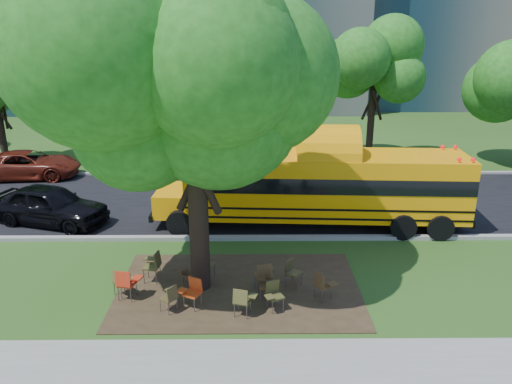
{
  "coord_description": "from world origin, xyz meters",
  "views": [
    {
      "loc": [
        1.39,
        -13.38,
        7.35
      ],
      "look_at": [
        1.53,
        3.03,
        1.8
      ],
      "focal_mm": 35.0,
      "sensor_mm": 36.0,
      "label": 1
    }
  ],
  "objects_px": {
    "chair_12": "(292,270)",
    "chair_7": "(323,283)",
    "chair_11": "(264,274)",
    "black_car": "(50,205)",
    "chair_0": "(127,282)",
    "chair_9": "(192,271)",
    "main_tree": "(194,102)",
    "chair_5": "(274,293)",
    "chair_4": "(243,299)",
    "bg_car_red": "(28,165)",
    "school_bus": "(322,185)",
    "chair_10": "(205,263)",
    "chair_3": "(192,290)",
    "chair_8": "(154,263)",
    "chair_6": "(268,283)",
    "chair_1": "(121,280)",
    "chair_2": "(170,296)"
  },
  "relations": [
    {
      "from": "school_bus",
      "to": "black_car",
      "type": "relative_size",
      "value": 2.58
    },
    {
      "from": "chair_9",
      "to": "chair_10",
      "type": "distance_m",
      "value": 0.65
    },
    {
      "from": "chair_5",
      "to": "chair_12",
      "type": "height_order",
      "value": "chair_5"
    },
    {
      "from": "chair_12",
      "to": "bg_car_red",
      "type": "height_order",
      "value": "bg_car_red"
    },
    {
      "from": "chair_2",
      "to": "chair_10",
      "type": "relative_size",
      "value": 0.94
    },
    {
      "from": "chair_5",
      "to": "main_tree",
      "type": "bearing_deg",
      "value": -54.38
    },
    {
      "from": "chair_3",
      "to": "chair_11",
      "type": "bearing_deg",
      "value": -130.35
    },
    {
      "from": "chair_8",
      "to": "chair_6",
      "type": "bearing_deg",
      "value": -99.15
    },
    {
      "from": "school_bus",
      "to": "chair_10",
      "type": "distance_m",
      "value": 5.92
    },
    {
      "from": "chair_2",
      "to": "bg_car_red",
      "type": "distance_m",
      "value": 15.26
    },
    {
      "from": "main_tree",
      "to": "chair_5",
      "type": "distance_m",
      "value": 5.47
    },
    {
      "from": "chair_10",
      "to": "chair_2",
      "type": "bearing_deg",
      "value": -2.51
    },
    {
      "from": "chair_12",
      "to": "chair_7",
      "type": "bearing_deg",
      "value": 81.12
    },
    {
      "from": "main_tree",
      "to": "chair_11",
      "type": "bearing_deg",
      "value": -8.2
    },
    {
      "from": "chair_5",
      "to": "chair_8",
      "type": "xyz_separation_m",
      "value": [
        -3.5,
        1.61,
        0.08
      ]
    },
    {
      "from": "chair_5",
      "to": "chair_11",
      "type": "xyz_separation_m",
      "value": [
        -0.23,
        0.98,
        0.05
      ]
    },
    {
      "from": "school_bus",
      "to": "chair_0",
      "type": "xyz_separation_m",
      "value": [
        -6.11,
        -5.42,
        -1.04
      ]
    },
    {
      "from": "chair_0",
      "to": "chair_4",
      "type": "distance_m",
      "value": 3.35
    },
    {
      "from": "school_bus",
      "to": "chair_7",
      "type": "height_order",
      "value": "school_bus"
    },
    {
      "from": "main_tree",
      "to": "chair_4",
      "type": "xyz_separation_m",
      "value": [
        1.25,
        -1.58,
        -4.89
      ]
    },
    {
      "from": "chair_3",
      "to": "black_car",
      "type": "xyz_separation_m",
      "value": [
        -6.13,
        6.07,
        0.24
      ]
    },
    {
      "from": "chair_9",
      "to": "main_tree",
      "type": "bearing_deg",
      "value": -124.98
    },
    {
      "from": "school_bus",
      "to": "chair_10",
      "type": "relative_size",
      "value": 13.61
    },
    {
      "from": "chair_1",
      "to": "chair_3",
      "type": "height_order",
      "value": "chair_3"
    },
    {
      "from": "chair_5",
      "to": "chair_6",
      "type": "xyz_separation_m",
      "value": [
        -0.13,
        0.54,
        0.0
      ]
    },
    {
      "from": "chair_8",
      "to": "chair_5",
      "type": "bearing_deg",
      "value": -106.32
    },
    {
      "from": "chair_7",
      "to": "bg_car_red",
      "type": "height_order",
      "value": "bg_car_red"
    },
    {
      "from": "chair_1",
      "to": "chair_6",
      "type": "distance_m",
      "value": 4.14
    },
    {
      "from": "chair_8",
      "to": "chair_0",
      "type": "bearing_deg",
      "value": 161.18
    },
    {
      "from": "chair_7",
      "to": "chair_10",
      "type": "height_order",
      "value": "same"
    },
    {
      "from": "chair_1",
      "to": "chair_8",
      "type": "bearing_deg",
      "value": 88.73
    },
    {
      "from": "chair_7",
      "to": "chair_8",
      "type": "distance_m",
      "value": 5.01
    },
    {
      "from": "chair_0",
      "to": "chair_9",
      "type": "relative_size",
      "value": 1.12
    },
    {
      "from": "chair_6",
      "to": "chair_8",
      "type": "relative_size",
      "value": 0.88
    },
    {
      "from": "chair_10",
      "to": "main_tree",
      "type": "bearing_deg",
      "value": 11.9
    },
    {
      "from": "main_tree",
      "to": "bg_car_red",
      "type": "xyz_separation_m",
      "value": [
        -9.65,
        11.03,
        -4.73
      ]
    },
    {
      "from": "chair_6",
      "to": "chair_10",
      "type": "height_order",
      "value": "chair_10"
    },
    {
      "from": "main_tree",
      "to": "bg_car_red",
      "type": "relative_size",
      "value": 1.83
    },
    {
      "from": "chair_8",
      "to": "chair_11",
      "type": "height_order",
      "value": "chair_8"
    },
    {
      "from": "chair_5",
      "to": "bg_car_red",
      "type": "bearing_deg",
      "value": -69.59
    },
    {
      "from": "chair_1",
      "to": "chair_4",
      "type": "relative_size",
      "value": 0.96
    },
    {
      "from": "chair_5",
      "to": "chair_1",
      "type": "bearing_deg",
      "value": -33.17
    },
    {
      "from": "chair_3",
      "to": "bg_car_red",
      "type": "height_order",
      "value": "bg_car_red"
    },
    {
      "from": "chair_5",
      "to": "chair_9",
      "type": "bearing_deg",
      "value": -51.24
    },
    {
      "from": "chair_0",
      "to": "chair_10",
      "type": "bearing_deg",
      "value": 43.75
    },
    {
      "from": "chair_11",
      "to": "black_car",
      "type": "height_order",
      "value": "black_car"
    },
    {
      "from": "chair_7",
      "to": "bg_car_red",
      "type": "distance_m",
      "value": 17.62
    },
    {
      "from": "chair_9",
      "to": "chair_11",
      "type": "height_order",
      "value": "chair_11"
    },
    {
      "from": "main_tree",
      "to": "black_car",
      "type": "xyz_separation_m",
      "value": [
        -6.25,
        4.98,
        -4.65
      ]
    },
    {
      "from": "chair_10",
      "to": "chair_0",
      "type": "bearing_deg",
      "value": -38.83
    }
  ]
}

